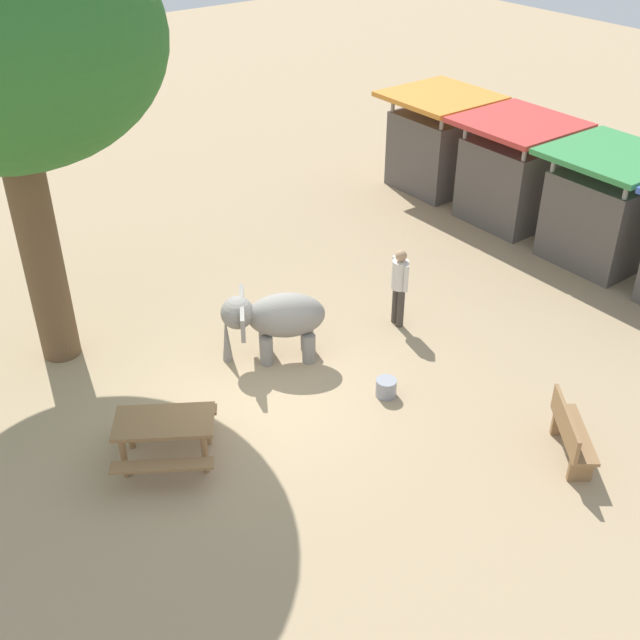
{
  "coord_description": "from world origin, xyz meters",
  "views": [
    {
      "loc": [
        9.1,
        -5.56,
        8.36
      ],
      "look_at": [
        -0.37,
        1.52,
        0.8
      ],
      "focal_mm": 43.85,
      "sensor_mm": 36.0,
      "label": 1
    }
  ],
  "objects_px": {
    "elephant": "(275,318)",
    "feed_bucket": "(386,388)",
    "person_handler": "(400,282)",
    "market_stall_red": "(512,177)",
    "market_stall_green": "(603,213)",
    "wooden_bench": "(570,433)",
    "picnic_table_near": "(165,430)",
    "market_stall_orange": "(437,146)"
  },
  "relations": [
    {
      "from": "wooden_bench",
      "to": "picnic_table_near",
      "type": "xyz_separation_m",
      "value": [
        -3.65,
        -5.0,
        0.12
      ]
    },
    {
      "from": "person_handler",
      "to": "feed_bucket",
      "type": "bearing_deg",
      "value": 52.8
    },
    {
      "from": "elephant",
      "to": "picnic_table_near",
      "type": "xyz_separation_m",
      "value": [
        1.28,
        -2.89,
        -0.26
      ]
    },
    {
      "from": "person_handler",
      "to": "wooden_bench",
      "type": "height_order",
      "value": "person_handler"
    },
    {
      "from": "market_stall_red",
      "to": "market_stall_green",
      "type": "relative_size",
      "value": 1.0
    },
    {
      "from": "person_handler",
      "to": "picnic_table_near",
      "type": "relative_size",
      "value": 0.79
    },
    {
      "from": "elephant",
      "to": "wooden_bench",
      "type": "distance_m",
      "value": 5.37
    },
    {
      "from": "elephant",
      "to": "market_stall_red",
      "type": "xyz_separation_m",
      "value": [
        -1.48,
        7.89,
        0.3
      ]
    },
    {
      "from": "wooden_bench",
      "to": "elephant",
      "type": "bearing_deg",
      "value": -119.13
    },
    {
      "from": "wooden_bench",
      "to": "market_stall_red",
      "type": "bearing_deg",
      "value": 175.59
    },
    {
      "from": "elephant",
      "to": "market_stall_orange",
      "type": "height_order",
      "value": "market_stall_orange"
    },
    {
      "from": "person_handler",
      "to": "market_stall_red",
      "type": "relative_size",
      "value": 0.64
    },
    {
      "from": "person_handler",
      "to": "elephant",
      "type": "bearing_deg",
      "value": -1.64
    },
    {
      "from": "person_handler",
      "to": "market_stall_green",
      "type": "height_order",
      "value": "market_stall_green"
    },
    {
      "from": "picnic_table_near",
      "to": "market_stall_red",
      "type": "height_order",
      "value": "market_stall_red"
    },
    {
      "from": "person_handler",
      "to": "wooden_bench",
      "type": "bearing_deg",
      "value": 93.61
    },
    {
      "from": "elephant",
      "to": "feed_bucket",
      "type": "xyz_separation_m",
      "value": [
        2.08,
        0.87,
        -0.68
      ]
    },
    {
      "from": "wooden_bench",
      "to": "market_stall_orange",
      "type": "xyz_separation_m",
      "value": [
        -9.0,
        5.78,
        0.67
      ]
    },
    {
      "from": "picnic_table_near",
      "to": "feed_bucket",
      "type": "height_order",
      "value": "picnic_table_near"
    },
    {
      "from": "person_handler",
      "to": "picnic_table_near",
      "type": "height_order",
      "value": "person_handler"
    },
    {
      "from": "market_stall_green",
      "to": "feed_bucket",
      "type": "xyz_separation_m",
      "value": [
        0.96,
        -7.02,
        -0.98
      ]
    },
    {
      "from": "picnic_table_near",
      "to": "market_stall_green",
      "type": "relative_size",
      "value": 0.82
    },
    {
      "from": "picnic_table_near",
      "to": "market_stall_green",
      "type": "distance_m",
      "value": 10.8
    },
    {
      "from": "elephant",
      "to": "market_stall_red",
      "type": "relative_size",
      "value": 0.73
    },
    {
      "from": "person_handler",
      "to": "market_stall_green",
      "type": "xyz_separation_m",
      "value": [
        0.64,
        5.35,
        0.19
      ]
    },
    {
      "from": "market_stall_red",
      "to": "elephant",
      "type": "bearing_deg",
      "value": -79.4
    },
    {
      "from": "picnic_table_near",
      "to": "feed_bucket",
      "type": "distance_m",
      "value": 3.86
    },
    {
      "from": "wooden_bench",
      "to": "feed_bucket",
      "type": "relative_size",
      "value": 3.76
    },
    {
      "from": "elephant",
      "to": "market_stall_green",
      "type": "relative_size",
      "value": 0.73
    },
    {
      "from": "elephant",
      "to": "feed_bucket",
      "type": "height_order",
      "value": "elephant"
    },
    {
      "from": "person_handler",
      "to": "market_stall_red",
      "type": "xyz_separation_m",
      "value": [
        -1.96,
        5.35,
        0.19
      ]
    },
    {
      "from": "elephant",
      "to": "person_handler",
      "type": "height_order",
      "value": "person_handler"
    },
    {
      "from": "feed_bucket",
      "to": "elephant",
      "type": "bearing_deg",
      "value": -157.31
    },
    {
      "from": "market_stall_orange",
      "to": "market_stall_green",
      "type": "height_order",
      "value": "same"
    },
    {
      "from": "wooden_bench",
      "to": "market_stall_green",
      "type": "xyz_separation_m",
      "value": [
        -3.8,
        5.78,
        0.67
      ]
    },
    {
      "from": "market_stall_green",
      "to": "person_handler",
      "type": "bearing_deg",
      "value": -96.81
    },
    {
      "from": "elephant",
      "to": "picnic_table_near",
      "type": "bearing_deg",
      "value": 54.92
    },
    {
      "from": "person_handler",
      "to": "market_stall_red",
      "type": "distance_m",
      "value": 5.7
    },
    {
      "from": "market_stall_green",
      "to": "wooden_bench",
      "type": "bearing_deg",
      "value": -56.67
    },
    {
      "from": "picnic_table_near",
      "to": "person_handler",
      "type": "bearing_deg",
      "value": -139.11
    },
    {
      "from": "elephant",
      "to": "feed_bucket",
      "type": "relative_size",
      "value": 5.08
    },
    {
      "from": "wooden_bench",
      "to": "market_stall_orange",
      "type": "height_order",
      "value": "market_stall_orange"
    }
  ]
}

